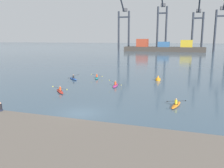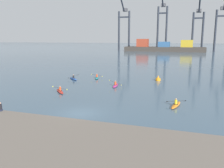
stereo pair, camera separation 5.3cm
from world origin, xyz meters
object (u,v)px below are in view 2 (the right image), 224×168
(gantry_crane_east_mid, at_px, (198,24))
(seated_onlooker, at_px, (0,107))
(kayak_orange, at_px, (176,105))
(kayak_blue, at_px, (73,79))
(kayak_magenta, at_px, (115,85))
(container_barge, at_px, (164,47))
(gantry_crane_east, at_px, (223,22))
(gantry_crane_west, at_px, (124,23))
(kayak_teal, at_px, (97,78))
(gantry_crane_west_mid, at_px, (162,22))
(channel_buoy, at_px, (158,79))
(kayak_red, at_px, (60,91))

(gantry_crane_east_mid, xyz_separation_m, seated_onlooker, (-20.71, -137.01, -15.01))
(gantry_crane_east_mid, relative_size, kayak_orange, 9.48)
(kayak_blue, bearing_deg, gantry_crane_east_mid, 78.14)
(kayak_magenta, bearing_deg, seated_onlooker, -108.57)
(container_barge, height_order, gantry_crane_east, gantry_crane_east)
(gantry_crane_west, bearing_deg, kayak_teal, -77.04)
(container_barge, distance_m, gantry_crane_west_mid, 19.49)
(gantry_crane_west_mid, bearing_deg, gantry_crane_west, -168.16)
(gantry_crane_east_mid, bearing_deg, channel_buoy, -94.47)
(channel_buoy, distance_m, kayak_orange, 16.73)
(kayak_teal, bearing_deg, kayak_magenta, -47.25)
(container_barge, xyz_separation_m, gantry_crane_west_mid, (-2.65, 10.82, 15.99))
(container_barge, relative_size, gantry_crane_east_mid, 1.45)
(channel_buoy, relative_size, kayak_magenta, 0.29)
(gantry_crane_west, height_order, kayak_orange, gantry_crane_west)
(gantry_crane_east, height_order, kayak_teal, gantry_crane_east)
(kayak_red, bearing_deg, gantry_crane_west_mid, 90.31)
(channel_buoy, distance_m, seated_onlooker, 28.30)
(kayak_orange, bearing_deg, kayak_magenta, 138.93)
(gantry_crane_east_mid, bearing_deg, kayak_blue, -101.86)
(channel_buoy, bearing_deg, gantry_crane_west_mid, 96.48)
(kayak_red, height_order, kayak_teal, kayak_red)
(gantry_crane_west, xyz_separation_m, gantry_crane_east, (58.78, -0.30, -0.49))
(kayak_teal, bearing_deg, gantry_crane_west_mid, 90.61)
(kayak_orange, bearing_deg, kayak_teal, 136.52)
(gantry_crane_west_mid, height_order, kayak_teal, gantry_crane_west_mid)
(container_barge, xyz_separation_m, kayak_orange, (14.41, -119.04, -2.23))
(container_barge, bearing_deg, kayak_blue, -92.80)
(kayak_red, bearing_deg, kayak_blue, 107.40)
(gantry_crane_west_mid, xyz_separation_m, seated_onlooker, (0.91, -139.28, -17.37))
(container_barge, distance_m, kayak_magenta, 110.39)
(gantry_crane_west_mid, relative_size, gantry_crane_east, 1.06)
(gantry_crane_west_mid, height_order, channel_buoy, gantry_crane_west_mid)
(kayak_magenta, relative_size, seated_onlooker, 3.85)
(container_barge, height_order, kayak_teal, container_barge)
(kayak_red, bearing_deg, gantry_crane_east, 74.46)
(kayak_blue, bearing_deg, kayak_red, -72.60)
(seated_onlooker, bearing_deg, kayak_red, 91.07)
(gantry_crane_east, relative_size, channel_buoy, 35.74)
(gantry_crane_west_mid, bearing_deg, kayak_magenta, -86.68)
(gantry_crane_west, bearing_deg, channel_buoy, -71.21)
(kayak_magenta, bearing_deg, gantry_crane_east, 76.54)
(gantry_crane_east_mid, height_order, seated_onlooker, gantry_crane_east_mid)
(gantry_crane_east, relative_size, kayak_orange, 10.35)
(gantry_crane_west_mid, xyz_separation_m, kayak_magenta, (7.01, -121.11, -18.23))
(kayak_teal, height_order, seated_onlooker, seated_onlooker)
(container_barge, relative_size, kayak_blue, 16.45)
(kayak_teal, bearing_deg, seated_onlooker, -90.75)
(container_barge, bearing_deg, gantry_crane_east, 9.70)
(kayak_red, bearing_deg, seated_onlooker, -88.93)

